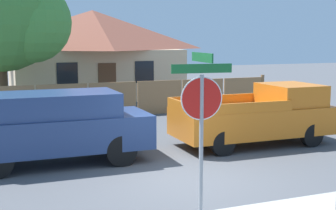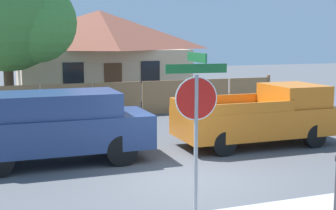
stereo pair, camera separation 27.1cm
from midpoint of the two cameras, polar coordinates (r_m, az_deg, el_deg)
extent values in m
plane|color=#4C4F54|center=(10.89, 2.93, -8.99)|extent=(80.00, 80.00, 0.00)
cube|color=#997047|center=(18.74, -17.96, 0.09)|extent=(1.97, 0.06, 1.43)
cube|color=#997047|center=(18.93, -11.76, 0.39)|extent=(1.97, 0.06, 1.43)
cube|color=#997047|center=(19.34, -5.75, 0.68)|extent=(1.97, 0.06, 1.43)
cube|color=#997047|center=(19.95, -0.05, 0.95)|extent=(1.97, 0.06, 1.43)
cube|color=#997047|center=(20.75, 5.27, 1.20)|extent=(1.97, 0.06, 1.43)
cube|color=#997047|center=(21.71, 10.15, 1.41)|extent=(1.97, 0.06, 1.43)
cube|color=brown|center=(22.24, 12.43, 1.63)|extent=(0.12, 0.12, 1.53)
cube|color=beige|center=(26.18, -7.96, 3.89)|extent=(8.64, 5.89, 2.62)
pyramid|color=brown|center=(26.11, -8.06, 9.07)|extent=(9.33, 6.37, 2.11)
cube|color=black|center=(22.89, -11.12, 3.75)|extent=(1.00, 0.04, 1.10)
cube|color=black|center=(23.83, -1.84, 4.06)|extent=(1.00, 0.04, 1.10)
cube|color=brown|center=(23.33, -6.37, 2.65)|extent=(0.90, 0.04, 2.00)
cylinder|color=brown|center=(20.47, -18.44, 2.18)|extent=(0.40, 0.40, 2.46)
sphere|color=#428438|center=(20.41, -18.84, 10.92)|extent=(5.03, 5.03, 5.03)
sphere|color=#478F3C|center=(19.83, -15.40, 9.70)|extent=(3.27, 3.27, 3.27)
cube|color=navy|center=(12.37, -12.74, -3.23)|extent=(4.81, 1.95, 0.87)
cube|color=navy|center=(12.23, -13.40, 0.10)|extent=(3.37, 1.79, 0.60)
cube|color=black|center=(12.51, -6.14, 0.45)|extent=(0.08, 1.68, 0.50)
cylinder|color=black|center=(13.52, -6.87, -3.92)|extent=(0.80, 0.22, 0.80)
cylinder|color=black|center=(11.92, -5.03, -5.53)|extent=(0.80, 0.22, 0.80)
cube|color=orange|center=(14.36, 11.14, -1.90)|extent=(4.83, 2.04, 0.83)
cube|color=orange|center=(14.97, 15.57, 1.21)|extent=(1.56, 1.85, 0.64)
cube|color=orange|center=(14.70, 6.56, 0.64)|extent=(3.02, 0.11, 0.29)
cube|color=orange|center=(13.05, 10.26, -0.39)|extent=(3.02, 0.11, 0.29)
cube|color=orange|center=(13.21, 2.37, -0.16)|extent=(0.10, 1.90, 0.29)
cylinder|color=black|center=(15.95, 14.07, -2.44)|extent=(0.69, 0.22, 0.69)
cylinder|color=black|center=(14.54, 17.97, -3.61)|extent=(0.69, 0.22, 0.69)
cylinder|color=black|center=(14.52, 4.22, -3.25)|extent=(0.69, 0.22, 0.69)
cylinder|color=black|center=(12.96, 7.43, -4.69)|extent=(0.69, 0.22, 0.69)
cylinder|color=gray|center=(7.82, 4.40, -5.92)|extent=(0.07, 0.07, 2.62)
cylinder|color=red|center=(7.65, 4.48, 0.79)|extent=(0.68, 0.09, 0.68)
cylinder|color=white|center=(7.65, 4.48, 0.78)|extent=(0.72, 0.08, 0.72)
cube|color=#19602D|center=(7.60, 4.52, 4.45)|extent=(1.04, 0.13, 0.15)
cube|color=#19602D|center=(7.59, 4.54, 5.81)|extent=(0.12, 0.93, 0.15)
camera|label=1|loc=(0.14, -89.32, 0.10)|focal=50.00mm
camera|label=2|loc=(0.14, 90.68, -0.10)|focal=50.00mm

